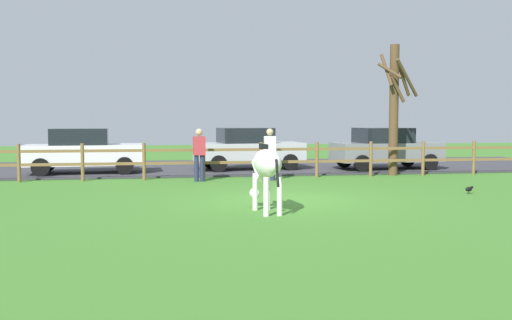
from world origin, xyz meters
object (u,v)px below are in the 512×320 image
parked_car_white (83,150)px  visitor_right_of_tree (199,152)px  zebra (266,168)px  parked_car_silver (248,148)px  parked_car_grey (385,148)px  bare_tree (394,106)px  visitor_left_of_tree (270,152)px  crow_on_grass (469,189)px

parked_car_white → visitor_right_of_tree: 4.81m
zebra → parked_car_white: bearing=118.6°
parked_car_silver → visitor_right_of_tree: (-2.04, -3.50, 0.06)m
zebra → parked_car_silver: parked_car_silver is taller
parked_car_grey → visitor_right_of_tree: (-7.20, -2.80, 0.06)m
bare_tree → parked_car_silver: (-4.69, 2.61, -1.55)m
parked_car_white → visitor_left_of_tree: 6.74m
visitor_left_of_tree → visitor_right_of_tree: (-2.21, 0.06, 0.00)m
zebra → visitor_left_of_tree: 6.13m
crow_on_grass → parked_car_grey: size_ratio=0.05×
zebra → parked_car_silver: (1.04, 9.57, -0.08)m
parked_car_silver → visitor_left_of_tree: visitor_left_of_tree is taller
zebra → parked_car_grey: 10.82m
parked_car_grey → parked_car_silver: (-5.16, 0.71, 0.00)m
bare_tree → visitor_left_of_tree: bearing=-168.1°
bare_tree → parked_car_grey: 2.50m
crow_on_grass → zebra: bearing=-160.6°
crow_on_grass → visitor_left_of_tree: bearing=138.4°
zebra → parked_car_white: (-4.87, 8.94, -0.08)m
zebra → visitor_right_of_tree: size_ratio=1.18×
zebra → parked_car_grey: (6.20, 8.86, -0.08)m
bare_tree → zebra: bare_tree is taller
parked_car_silver → crow_on_grass: bearing=-58.3°
bare_tree → visitor_right_of_tree: (-6.73, -0.89, -1.49)m
visitor_left_of_tree → visitor_right_of_tree: 2.22m
parked_car_silver → zebra: bearing=-96.2°
bare_tree → parked_car_white: (-10.59, 1.97, -1.55)m
parked_car_white → visitor_right_of_tree: (3.86, -2.87, 0.06)m
bare_tree → visitor_left_of_tree: 4.85m
parked_car_grey → zebra: bearing=-125.0°
bare_tree → parked_car_silver: bearing=150.9°
zebra → visitor_left_of_tree: size_ratio=1.18×
crow_on_grass → visitor_right_of_tree: visitor_right_of_tree is taller
visitor_right_of_tree → visitor_left_of_tree: bearing=-1.4°
parked_car_white → parked_car_silver: bearing=6.1°
parked_car_grey → visitor_left_of_tree: 5.75m
parked_car_grey → visitor_right_of_tree: 7.73m
visitor_right_of_tree → parked_car_white: bearing=143.4°
parked_car_grey → visitor_right_of_tree: bearing=-158.8°
bare_tree → crow_on_grass: 5.45m
crow_on_grass → visitor_right_of_tree: 7.88m
parked_car_grey → visitor_left_of_tree: size_ratio=2.50×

